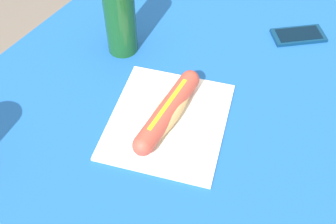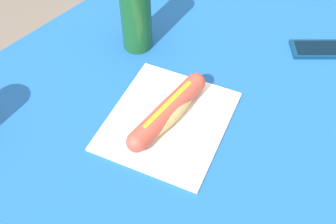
# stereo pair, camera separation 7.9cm
# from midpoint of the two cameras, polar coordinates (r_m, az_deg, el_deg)

# --- Properties ---
(dining_table) EXTENTS (1.18, 0.84, 0.77)m
(dining_table) POSITION_cam_midpoint_polar(r_m,az_deg,el_deg) (1.00, 3.86, -3.38)
(dining_table) COLOR brown
(dining_table) RESTS_ON ground
(paper_wrapper) EXTENTS (0.32, 0.30, 0.01)m
(paper_wrapper) POSITION_cam_midpoint_polar(r_m,az_deg,el_deg) (0.84, 2.68, -1.33)
(paper_wrapper) COLOR silver
(paper_wrapper) RESTS_ON dining_table
(hot_dog) EXTENTS (0.23, 0.06, 0.05)m
(hot_dog) POSITION_cam_midpoint_polar(r_m,az_deg,el_deg) (0.82, 2.75, -0.04)
(hot_dog) COLOR tan
(hot_dog) RESTS_ON paper_wrapper
(cell_phone) EXTENTS (0.13, 0.14, 0.01)m
(cell_phone) POSITION_cam_midpoint_polar(r_m,az_deg,el_deg) (1.07, 22.02, 7.95)
(cell_phone) COLOR #0A2D4C
(cell_phone) RESTS_ON dining_table
(soda_bottle) EXTENTS (0.07, 0.07, 0.24)m
(soda_bottle) POSITION_cam_midpoint_polar(r_m,az_deg,el_deg) (0.94, -2.06, 13.91)
(soda_bottle) COLOR #14471E
(soda_bottle) RESTS_ON dining_table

